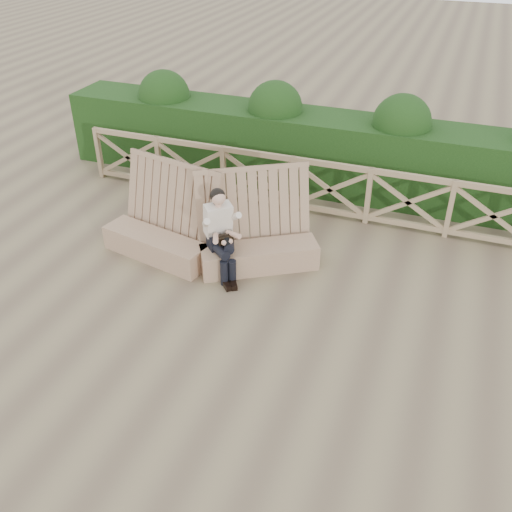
% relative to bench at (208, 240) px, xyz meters
% --- Properties ---
extents(ground, '(60.00, 60.00, 0.00)m').
position_rel_bench_xyz_m(ground, '(1.49, -1.33, -0.39)').
color(ground, brown).
rests_on(ground, ground).
extents(bench, '(3.64, 1.66, 1.55)m').
position_rel_bench_xyz_m(bench, '(0.00, 0.00, 0.00)').
color(bench, '#8E6C51').
rests_on(bench, ground).
extents(woman, '(0.80, 0.88, 1.43)m').
position_rel_bench_xyz_m(woman, '(0.35, -0.22, 0.36)').
color(woman, black).
rests_on(woman, ground).
extents(guardrail, '(10.10, 0.09, 1.10)m').
position_rel_bench_xyz_m(guardrail, '(1.49, 2.17, 0.17)').
color(guardrail, '#8F7753').
rests_on(guardrail, ground).
extents(hedge, '(12.00, 1.20, 1.50)m').
position_rel_bench_xyz_m(hedge, '(1.49, 3.37, 0.36)').
color(hedge, black).
rests_on(hedge, ground).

